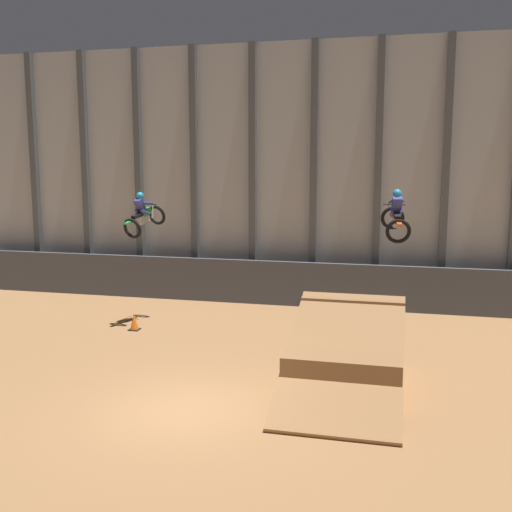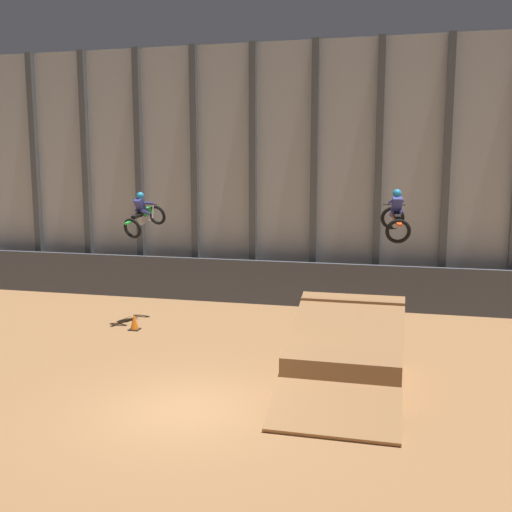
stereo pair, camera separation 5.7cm
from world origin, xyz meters
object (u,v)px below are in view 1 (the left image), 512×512
Objects in this scene: rider_bike_left_air at (143,216)px; rider_bike_right_air at (396,217)px; dirt_ramp at (347,356)px; traffic_cone_near_ramp at (134,322)px.

rider_bike_left_air is 1.01× the size of rider_bike_right_air.
rider_bike_left_air is (-7.53, 4.21, 3.16)m from dirt_ramp.
dirt_ramp reaches higher than traffic_cone_near_ramp.
dirt_ramp is 8.19m from traffic_cone_near_ramp.
rider_bike_right_air is 3.22× the size of traffic_cone_near_ramp.
dirt_ramp is 2.78× the size of rider_bike_left_air.
rider_bike_right_air is 9.41m from traffic_cone_near_ramp.
rider_bike_right_air reaches higher than traffic_cone_near_ramp.
rider_bike_left_air is 3.71m from traffic_cone_near_ramp.
rider_bike_right_air is at bearing -0.83° from traffic_cone_near_ramp.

